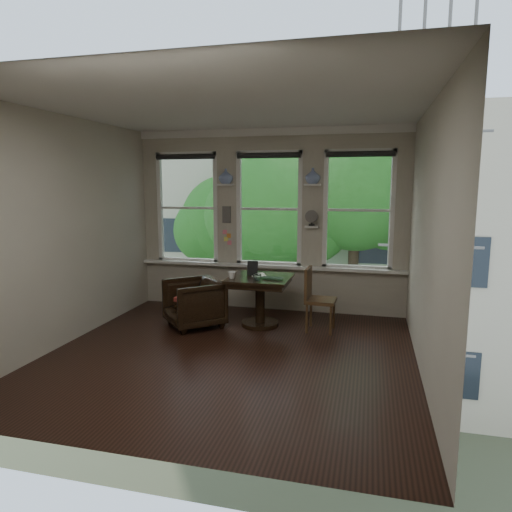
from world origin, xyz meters
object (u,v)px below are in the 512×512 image
(table, at_px, (260,301))
(laptop, at_px, (271,279))
(mug, at_px, (232,275))
(armchair_left, at_px, (194,303))
(side_chair_right, at_px, (321,300))

(table, xyz_separation_m, laptop, (0.20, -0.18, 0.39))
(mug, bearing_deg, laptop, 4.44)
(table, relative_size, armchair_left, 1.15)
(laptop, bearing_deg, side_chair_right, 22.28)
(table, bearing_deg, mug, -148.79)
(mug, bearing_deg, side_chair_right, 8.80)
(side_chair_right, xyz_separation_m, mug, (-1.28, -0.20, 0.34))
(table, relative_size, side_chair_right, 0.98)
(armchair_left, distance_m, mug, 0.73)
(side_chair_right, relative_size, laptop, 2.79)
(armchair_left, xyz_separation_m, mug, (0.58, 0.05, 0.45))
(side_chair_right, xyz_separation_m, laptop, (-0.71, -0.15, 0.30))
(armchair_left, xyz_separation_m, side_chair_right, (1.86, 0.25, 0.10))
(laptop, bearing_deg, mug, -165.55)
(table, height_order, mug, mug)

